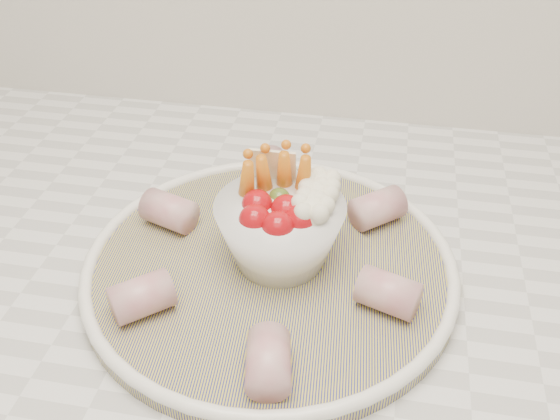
# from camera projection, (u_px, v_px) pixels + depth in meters

# --- Properties ---
(serving_platter) EXTENTS (0.37, 0.37, 0.02)m
(serving_platter) POSITION_uv_depth(u_px,v_px,m) (270.00, 266.00, 0.58)
(serving_platter) COLOR navy
(serving_platter) RESTS_ON kitchen_counter
(veggie_bowl) EXTENTS (0.12, 0.12, 0.10)m
(veggie_bowl) POSITION_uv_depth(u_px,v_px,m) (282.00, 225.00, 0.56)
(veggie_bowl) COLOR white
(veggie_bowl) RESTS_ON serving_platter
(cured_meat_rolls) EXTENTS (0.28, 0.31, 0.03)m
(cured_meat_rolls) POSITION_uv_depth(u_px,v_px,m) (270.00, 249.00, 0.57)
(cured_meat_rolls) COLOR #AA4E5A
(cured_meat_rolls) RESTS_ON serving_platter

